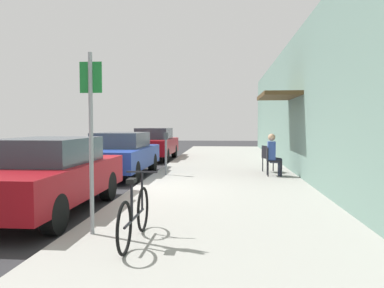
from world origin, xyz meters
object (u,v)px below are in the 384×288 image
parked_car_1 (121,154)px  street_sign (91,129)px  seated_patron_0 (273,153)px  parked_car_2 (154,144)px  parked_car_0 (46,175)px  cafe_chair_1 (268,157)px  cafe_chair_0 (271,159)px  parking_meter (166,150)px  bicycle_0 (135,215)px

parked_car_1 → street_sign: (1.50, -6.95, 0.90)m
seated_patron_0 → parked_car_2: bearing=128.1°
parked_car_1 → parked_car_2: 5.85m
parked_car_0 → seated_patron_0: 6.90m
parked_car_0 → cafe_chair_1: 7.56m
cafe_chair_0 → seated_patron_0: seated_patron_0 is taller
parked_car_2 → seated_patron_0: size_ratio=3.41×
parked_car_2 → parking_meter: 6.42m
bicycle_0 → seated_patron_0: size_ratio=1.33×
parked_car_2 → street_sign: street_sign is taller
cafe_chair_0 → cafe_chair_1: 0.93m
parked_car_2 → cafe_chair_0: (4.80, -6.20, -0.15)m
parked_car_1 → parked_car_2: (0.00, 5.85, 0.03)m
parked_car_1 → parked_car_2: parked_car_2 is taller
street_sign → seated_patron_0: 7.45m
street_sign → bicycle_0: 1.39m
parking_meter → street_sign: size_ratio=0.51×
parking_meter → seated_patron_0: size_ratio=1.02×
seated_patron_0 → cafe_chair_1: seated_patron_0 is taller
cafe_chair_1 → seated_patron_0: bearing=-86.6°
parked_car_1 → cafe_chair_0: size_ratio=5.06×
parked_car_2 → cafe_chair_0: bearing=-52.2°
parked_car_1 → parking_meter: size_ratio=3.33×
street_sign → parking_meter: bearing=89.6°
parked_car_0 → seated_patron_0: bearing=45.2°
parked_car_0 → cafe_chair_1: bearing=50.6°
cafe_chair_0 → parked_car_1: bearing=175.9°
parked_car_1 → street_sign: street_sign is taller
seated_patron_0 → cafe_chair_1: size_ratio=1.48×
parking_meter → street_sign: bearing=-90.4°
parked_car_1 → cafe_chair_1: size_ratio=5.06×
parked_car_1 → bicycle_0: bearing=-73.2°
parked_car_1 → street_sign: 7.16m
cafe_chair_0 → cafe_chair_1: bearing=89.7°
parked_car_2 → seated_patron_0: bearing=-51.9°
cafe_chair_0 → cafe_chair_1: same height
parked_car_1 → seated_patron_0: bearing=-4.1°
parked_car_1 → cafe_chair_0: parked_car_1 is taller
parked_car_0 → parked_car_1: bearing=90.0°
parked_car_1 → street_sign: size_ratio=1.69×
street_sign → cafe_chair_1: (3.30, 7.54, -1.02)m
parked_car_1 → cafe_chair_1: bearing=7.0°
parked_car_1 → seated_patron_0: parked_car_1 is taller
parking_meter → bicycle_0: bearing=-84.6°
parked_car_2 → street_sign: size_ratio=1.69×
parking_meter → parked_car_1: bearing=166.3°
parked_car_0 → parked_car_1: size_ratio=1.00×
parked_car_2 → seated_patron_0: parked_car_2 is taller
street_sign → seated_patron_0: bearing=63.0°
parked_car_0 → seated_patron_0: parked_car_0 is taller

